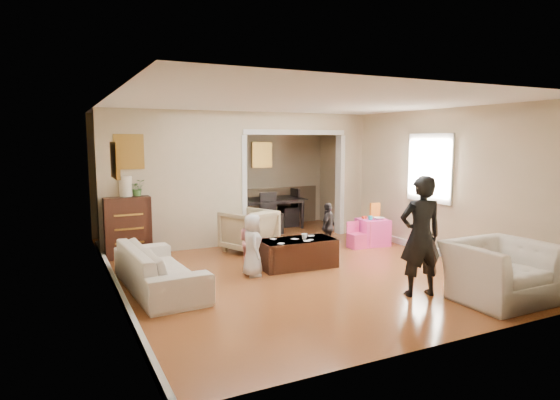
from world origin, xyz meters
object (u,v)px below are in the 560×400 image
sofa (159,268)px  dining_table (260,214)px  cyan_cup (370,218)px  child_kneel_b (250,241)px  dresser (127,227)px  coffee_cup (304,237)px  table_lamp (126,186)px  play_table (373,232)px  child_toddler (328,227)px  armchair_back (249,231)px  coffee_table (297,253)px  adult_person (420,236)px  armchair_front (498,272)px  child_kneel_a (253,245)px

sofa → dining_table: bearing=-44.5°
cyan_cup → child_kneel_b: 2.74m
dresser → coffee_cup: (2.47, -1.97, -0.03)m
table_lamp → play_table: size_ratio=0.68×
table_lamp → child_kneel_b: table_lamp is taller
dining_table → child_toddler: size_ratio=2.20×
child_toddler → armchair_back: bearing=-61.3°
coffee_table → adult_person: bearing=-68.0°
coffee_table → play_table: (2.10, 0.79, 0.03)m
cyan_cup → child_toddler: 0.96m
play_table → child_toddler: bearing=-177.8°
table_lamp → dining_table: bearing=24.3°
sofa → child_toddler: 3.44m
armchair_front → child_toddler: (-0.50, 3.31, 0.07)m
sofa → cyan_cup: sofa is taller
cyan_cup → child_kneel_a: 2.99m
coffee_table → adult_person: size_ratio=0.76×
play_table → adult_person: (-1.31, -2.74, 0.54)m
armchair_front → coffee_table: 2.99m
sofa → dresser: dresser is taller
play_table → coffee_table: bearing=-159.4°
child_kneel_a → table_lamp: bearing=49.9°
table_lamp → dresser: bearing=0.0°
table_lamp → coffee_table: (2.37, -1.92, -1.02)m
armchair_front → table_lamp: size_ratio=3.24×
armchair_back → play_table: (2.39, -0.58, -0.13)m
dining_table → child_kneel_a: 3.87m
adult_person → table_lamp: bearing=-37.2°
child_kneel_b → sofa: bearing=90.6°
armchair_back → table_lamp: size_ratio=2.37×
child_kneel_b → play_table: bearing=-96.5°
play_table → dining_table: bearing=117.1°
coffee_table → coffee_cup: size_ratio=12.11×
armchair_front → table_lamp: bearing=131.2°
armchair_back → child_toddler: bearing=131.0°
table_lamp → coffee_cup: bearing=-38.6°
coffee_cup → play_table: size_ratio=0.19×
cyan_cup → dining_table: (-1.21, 2.61, -0.20)m
child_kneel_b → armchair_front: bearing=-158.2°
dresser → child_toddler: dresser is taller
armchair_back → cyan_cup: armchair_back is taller
child_kneel_b → child_kneel_a: bearing=145.1°
cyan_cup → child_kneel_b: size_ratio=0.09×
dresser → child_kneel_a: size_ratio=1.13×
coffee_cup → cyan_cup: (1.90, 0.79, 0.05)m
sofa → child_kneel_b: child_kneel_b is taller
sofa → child_kneel_b: 1.63m
table_lamp → child_kneel_a: size_ratio=0.38×
dresser → play_table: dresser is taller
coffee_table → dining_table: bearing=76.6°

